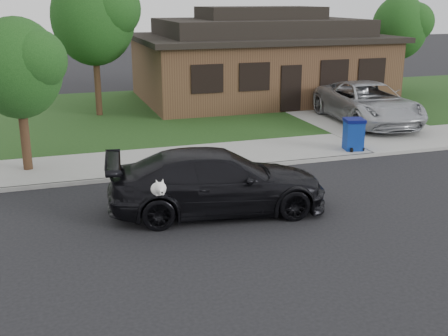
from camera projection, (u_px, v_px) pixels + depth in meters
name	position (u px, v px, depth m)	size (l,w,h in m)	color
ground	(324.00, 202.00, 14.92)	(120.00, 120.00, 0.00)	black
sidewalk	(256.00, 153.00, 19.45)	(60.00, 3.00, 0.12)	gray
curb	(273.00, 164.00, 18.08)	(60.00, 0.12, 0.12)	gray
lawn	(196.00, 110.00, 26.73)	(60.00, 13.00, 0.13)	#193814
driveway	(339.00, 114.00, 25.77)	(4.50, 13.00, 0.14)	gray
sedan	(217.00, 182.00, 14.04)	(5.72, 2.92, 1.59)	black
minivan	(368.00, 103.00, 23.54)	(2.79, 6.04, 1.68)	#ACAEB3
recycling_bin	(354.00, 134.00, 19.45)	(0.79, 0.79, 1.10)	navy
house	(259.00, 60.00, 29.12)	(12.60, 8.60, 4.65)	#422B1C
tree_0	(97.00, 15.00, 24.05)	(3.78, 3.60, 6.34)	#332114
tree_1	(403.00, 26.00, 30.53)	(3.15, 3.00, 5.25)	#332114
tree_2	(22.00, 67.00, 16.43)	(2.73, 2.60, 4.59)	#332114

